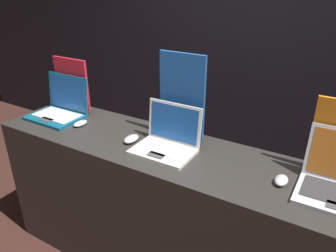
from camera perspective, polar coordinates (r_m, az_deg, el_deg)
The scene contains 9 objects.
wall_back at distance 3.11m, azimuth 14.53°, elevation 15.13°, with size 8.00×0.05×2.80m.
display_counter at distance 2.20m, azimuth -0.39°, elevation -14.98°, with size 2.30×0.56×0.96m.
laptop_front at distance 2.46m, azimuth -18.27°, elevation 3.07°, with size 0.37×0.30×0.28m.
mouse_front at distance 2.29m, azimuth -15.03°, elevation 0.45°, with size 0.07×0.11×0.03m.
promo_stand_front at distance 2.50m, azimuth -16.36°, elevation 6.66°, with size 0.30×0.07×0.39m.
laptop_middle at distance 1.89m, azimuth -0.11°, elevation -2.48°, with size 0.34×0.27×0.26m.
mouse_middle at distance 2.00m, azimuth -6.40°, elevation -2.24°, with size 0.07×0.12×0.04m.
promo_stand_middle at distance 1.94m, azimuth 2.43°, elevation 4.63°, with size 0.29×0.07×0.53m.
mouse_back at distance 1.71m, azimuth 19.12°, elevation -8.93°, with size 0.06×0.10×0.04m.
Camera 1 is at (0.87, -1.16, 1.89)m, focal length 35.00 mm.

